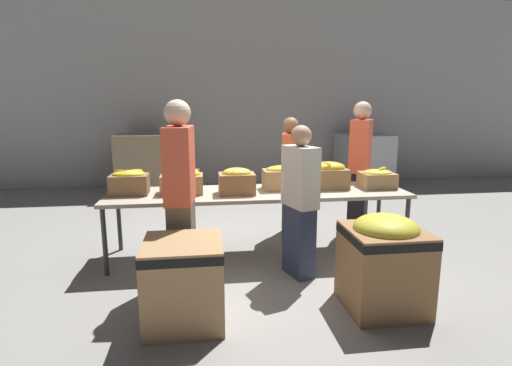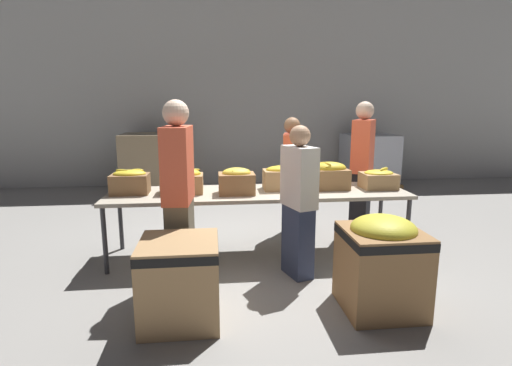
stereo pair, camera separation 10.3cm
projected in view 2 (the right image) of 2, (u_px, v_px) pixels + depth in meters
The scene contains 17 objects.
ground_plane at pixel (258, 254), 4.67m from camera, with size 30.00×30.00×0.00m, color gray.
wall_back at pixel (235, 91), 8.51m from camera, with size 16.00×0.08×4.00m.
sorting_table at pixel (258, 195), 4.53m from camera, with size 3.37×0.85×0.75m.
banana_box_0 at pixel (130, 182), 4.38m from camera, with size 0.40×0.28×0.28m.
banana_box_1 at pixel (182, 181), 4.42m from camera, with size 0.46×0.30×0.28m.
banana_box_2 at pixel (237, 181), 4.38m from camera, with size 0.39×0.31×0.29m.
banana_box_3 at pixel (285, 177), 4.60m from camera, with size 0.49×0.30×0.30m.
banana_box_4 at pixel (329, 175), 4.65m from camera, with size 0.43×0.33×0.32m.
banana_box_5 at pixel (378, 179), 4.67m from camera, with size 0.38×0.32×0.25m.
volunteer_0 at pixel (362, 169), 5.35m from camera, with size 0.44×0.53×1.76m.
volunteer_1 at pixel (179, 197), 3.70m from camera, with size 0.28×0.49×1.77m.
volunteer_2 at pixel (291, 178), 5.20m from camera, with size 0.29×0.45×1.56m.
volunteer_3 at pixel (299, 203), 3.97m from camera, with size 0.32×0.45×1.53m.
donation_bin_0 at pixel (180, 278), 3.18m from camera, with size 0.62×0.62×0.67m.
donation_bin_1 at pixel (381, 261), 3.35m from camera, with size 0.64×0.64×0.82m.
pallet_stack_0 at pixel (369, 161), 8.39m from camera, with size 1.08×1.08×1.11m.
pallet_stack_1 at pixel (148, 164), 7.78m from camera, with size 1.01×1.01×1.17m.
Camera 2 is at (-0.51, -4.39, 1.73)m, focal length 28.00 mm.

